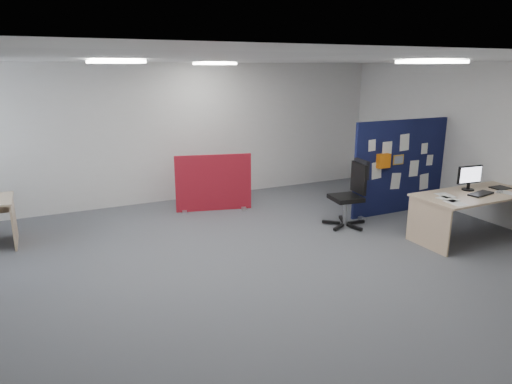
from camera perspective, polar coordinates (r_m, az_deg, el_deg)
name	(u,v)px	position (r m, az deg, el deg)	size (l,w,h in m)	color
floor	(249,263)	(6.36, -0.90, -8.84)	(9.00, 9.00, 0.00)	#52555A
ceiling	(248,59)	(5.81, -1.01, 16.26)	(9.00, 7.00, 0.02)	white
wall_back	(174,133)	(9.19, -10.17, 7.22)	(9.00, 0.02, 2.70)	silver
wall_front	(479,272)	(3.25, 26.09, -8.96)	(9.00, 0.02, 2.70)	silver
wall_right	(487,143)	(8.79, 26.90, 5.46)	(0.02, 7.00, 2.70)	silver
ceiling_lights	(250,62)	(6.55, -0.78, 15.89)	(4.10, 4.10, 0.04)	white
navy_divider	(400,167)	(8.73, 17.56, 3.01)	(2.07, 0.30, 1.71)	#100F39
main_desk	(473,202)	(7.88, 25.47, -1.19)	(1.98, 0.88, 0.73)	#D8B08B
monitor_main	(470,177)	(7.90, 25.14, 1.75)	(0.45, 0.19, 0.39)	black
keyboard	(481,194)	(7.75, 26.29, -0.21)	(0.45, 0.18, 0.03)	black
mouse	(500,192)	(8.00, 28.17, 0.02)	(0.10, 0.06, 0.03)	#A0A0A5
paper_tray	(500,188)	(8.31, 28.22, 0.47)	(0.28, 0.22, 0.01)	black
red_divider	(214,183)	(8.53, -5.33, 1.07)	(1.38, 0.39, 1.06)	maroon
office_chair	(352,190)	(7.80, 11.94, 0.30)	(0.73, 0.73, 1.11)	black
desk_papers	(465,197)	(7.48, 24.62, -0.61)	(1.42, 0.68, 0.00)	white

